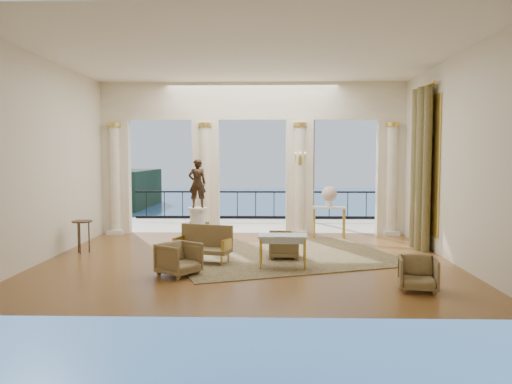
{
  "coord_description": "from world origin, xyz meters",
  "views": [
    {
      "loc": [
        0.48,
        -11.06,
        2.34
      ],
      "look_at": [
        0.19,
        0.6,
        1.49
      ],
      "focal_mm": 35.0,
      "sensor_mm": 36.0,
      "label": 1
    }
  ],
  "objects_px": {
    "armchair_b": "(418,272)",
    "armchair_d": "(198,234)",
    "game_table": "(283,238)",
    "armchair_a": "(179,257)",
    "console_table": "(329,212)",
    "settee": "(204,244)",
    "armchair_c": "(283,244)",
    "side_table": "(82,225)",
    "statue": "(197,183)",
    "pedestal": "(198,227)"
  },
  "relations": [
    {
      "from": "settee",
      "to": "pedestal",
      "type": "distance_m",
      "value": 2.14
    },
    {
      "from": "statue",
      "to": "settee",
      "type": "bearing_deg",
      "value": 84.58
    },
    {
      "from": "settee",
      "to": "statue",
      "type": "height_order",
      "value": "statue"
    },
    {
      "from": "game_table",
      "to": "side_table",
      "type": "xyz_separation_m",
      "value": [
        -4.78,
        1.45,
        0.05
      ]
    },
    {
      "from": "console_table",
      "to": "armchair_a",
      "type": "bearing_deg",
      "value": -114.15
    },
    {
      "from": "armchair_c",
      "to": "pedestal",
      "type": "bearing_deg",
      "value": -126.99
    },
    {
      "from": "armchair_c",
      "to": "console_table",
      "type": "distance_m",
      "value": 3.2
    },
    {
      "from": "armchair_a",
      "to": "game_table",
      "type": "relative_size",
      "value": 0.7
    },
    {
      "from": "armchair_a",
      "to": "settee",
      "type": "xyz_separation_m",
      "value": [
        0.33,
        1.26,
        0.05
      ]
    },
    {
      "from": "game_table",
      "to": "armchair_d",
      "type": "bearing_deg",
      "value": 134.07
    },
    {
      "from": "side_table",
      "to": "armchair_c",
      "type": "bearing_deg",
      "value": -6.14
    },
    {
      "from": "armchair_d",
      "to": "settee",
      "type": "bearing_deg",
      "value": 178.46
    },
    {
      "from": "armchair_d",
      "to": "game_table",
      "type": "height_order",
      "value": "same"
    },
    {
      "from": "armchair_b",
      "to": "armchair_d",
      "type": "bearing_deg",
      "value": 148.03
    },
    {
      "from": "armchair_c",
      "to": "game_table",
      "type": "bearing_deg",
      "value": -2.1
    },
    {
      "from": "armchair_a",
      "to": "armchair_c",
      "type": "xyz_separation_m",
      "value": [
        2.09,
        1.67,
        -0.01
      ]
    },
    {
      "from": "statue",
      "to": "pedestal",
      "type": "bearing_deg",
      "value": 117.57
    },
    {
      "from": "game_table",
      "to": "pedestal",
      "type": "xyz_separation_m",
      "value": [
        -2.16,
        2.61,
        -0.14
      ]
    },
    {
      "from": "armchair_a",
      "to": "pedestal",
      "type": "xyz_separation_m",
      "value": [
        -0.11,
        3.35,
        0.12
      ]
    },
    {
      "from": "statue",
      "to": "armchair_d",
      "type": "bearing_deg",
      "value": 82.35
    },
    {
      "from": "armchair_b",
      "to": "armchair_c",
      "type": "xyz_separation_m",
      "value": [
        -2.26,
        2.67,
        0.01
      ]
    },
    {
      "from": "armchair_a",
      "to": "side_table",
      "type": "xyz_separation_m",
      "value": [
        -2.73,
        2.19,
        0.32
      ]
    },
    {
      "from": "armchair_b",
      "to": "pedestal",
      "type": "relative_size",
      "value": 0.67
    },
    {
      "from": "statue",
      "to": "side_table",
      "type": "height_order",
      "value": "statue"
    },
    {
      "from": "settee",
      "to": "armchair_c",
      "type": "bearing_deg",
      "value": 30.02
    },
    {
      "from": "armchair_c",
      "to": "armchair_d",
      "type": "distance_m",
      "value": 2.55
    },
    {
      "from": "armchair_d",
      "to": "armchair_c",
      "type": "bearing_deg",
      "value": -136.51
    },
    {
      "from": "armchair_d",
      "to": "settee",
      "type": "relative_size",
      "value": 0.52
    },
    {
      "from": "game_table",
      "to": "console_table",
      "type": "height_order",
      "value": "console_table"
    },
    {
      "from": "armchair_a",
      "to": "console_table",
      "type": "xyz_separation_m",
      "value": [
        3.47,
        4.52,
        0.39
      ]
    },
    {
      "from": "armchair_a",
      "to": "game_table",
      "type": "bearing_deg",
      "value": -33.36
    },
    {
      "from": "settee",
      "to": "console_table",
      "type": "height_order",
      "value": "console_table"
    },
    {
      "from": "armchair_d",
      "to": "pedestal",
      "type": "xyz_separation_m",
      "value": [
        -0.05,
        0.31,
        0.13
      ]
    },
    {
      "from": "armchair_b",
      "to": "pedestal",
      "type": "height_order",
      "value": "pedestal"
    },
    {
      "from": "armchair_b",
      "to": "settee",
      "type": "bearing_deg",
      "value": 161.18
    },
    {
      "from": "armchair_a",
      "to": "console_table",
      "type": "bearing_deg",
      "value": -0.72
    },
    {
      "from": "armchair_d",
      "to": "game_table",
      "type": "xyz_separation_m",
      "value": [
        2.11,
        -2.3,
        0.27
      ]
    },
    {
      "from": "armchair_b",
      "to": "console_table",
      "type": "bearing_deg",
      "value": 109.57
    },
    {
      "from": "armchair_b",
      "to": "console_table",
      "type": "distance_m",
      "value": 5.61
    },
    {
      "from": "side_table",
      "to": "armchair_a",
      "type": "bearing_deg",
      "value": -38.69
    },
    {
      "from": "armchair_b",
      "to": "settee",
      "type": "xyz_separation_m",
      "value": [
        -4.01,
        2.26,
        0.07
      ]
    },
    {
      "from": "pedestal",
      "to": "statue",
      "type": "bearing_deg",
      "value": 135.0
    },
    {
      "from": "game_table",
      "to": "side_table",
      "type": "bearing_deg",
      "value": 164.74
    },
    {
      "from": "armchair_b",
      "to": "console_table",
      "type": "height_order",
      "value": "console_table"
    },
    {
      "from": "side_table",
      "to": "statue",
      "type": "bearing_deg",
      "value": 23.95
    },
    {
      "from": "armchair_b",
      "to": "game_table",
      "type": "height_order",
      "value": "game_table"
    },
    {
      "from": "console_table",
      "to": "armchair_c",
      "type": "bearing_deg",
      "value": -102.47
    },
    {
      "from": "game_table",
      "to": "armchair_a",
      "type": "bearing_deg",
      "value": -158.55
    },
    {
      "from": "game_table",
      "to": "console_table",
      "type": "relative_size",
      "value": 1.01
    },
    {
      "from": "console_table",
      "to": "statue",
      "type": "bearing_deg",
      "value": -148.5
    }
  ]
}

